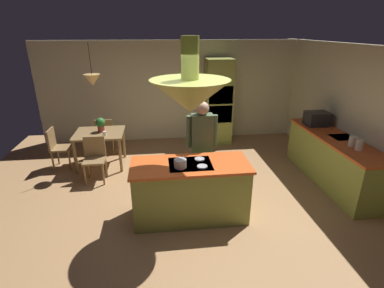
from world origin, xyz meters
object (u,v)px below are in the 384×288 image
Objects in this scene: kitchen_island at (190,190)px; chair_facing_island at (95,156)px; chair_at_corner at (58,145)px; canister_sugar at (353,141)px; chair_by_back_wall at (105,133)px; cup_on_table at (105,133)px; dining_table at (100,137)px; microwave_on_counter at (317,119)px; canister_flour at (359,145)px; person_at_island at (202,143)px; potted_plant_on_table at (101,124)px; cooking_pot_on_cooktop at (180,163)px; oven_tower at (218,102)px.

kitchen_island is 2.06× the size of chair_facing_island.
chair_at_corner is 5.72m from canister_sugar.
chair_by_back_wall reaches higher than cup_on_table.
microwave_on_counter is at bearing -7.01° from dining_table.
kitchen_island is at bearing -51.01° from dining_table.
canister_flour reaches higher than chair_by_back_wall.
person_at_island is at bearing -161.07° from microwave_on_counter.
chair_at_corner is 1.10m from cup_on_table.
cup_on_table is at bearing 160.88° from canister_sugar.
chair_at_corner is 5.78m from canister_flour.
person_at_island is 2.92m from chair_by_back_wall.
potted_plant_on_table is 4.84m from canister_sugar.
chair_by_back_wall is at bearing 133.34° from person_at_island.
cooking_pot_on_cooktop reaches higher than kitchen_island.
dining_table is 5.61× the size of cooking_pot_on_cooktop.
cup_on_table is 4.65m from canister_sugar.
canister_flour is at bearing -60.38° from oven_tower.
microwave_on_counter reaches higher than cup_on_table.
oven_tower is 3.90m from chair_at_corner.
chair_facing_island is 9.67× the size of cup_on_table.
kitchen_island is at bearing 39.09° from cooking_pot_on_cooktop.
canister_sugar is at bearing -58.87° from oven_tower.
canister_sugar reaches higher than kitchen_island.
microwave_on_counter is at bearing -44.36° from oven_tower.
canister_flour is at bearing -109.47° from chair_at_corner.
person_at_island is at bearing -37.71° from potted_plant_on_table.
person_at_island is 1.96× the size of chair_at_corner.
canister_flour is at bearing -21.20° from cup_on_table.
chair_facing_island is 1.00× the size of chair_by_back_wall.
cooking_pot_on_cooktop is (2.42, -2.23, 0.50)m from chair_at_corner.
microwave_on_counter is (4.54, 0.10, 0.56)m from chair_facing_island.
canister_sugar is at bearing -107.77° from chair_at_corner.
potted_plant_on_table is at bearing 142.29° from person_at_island.
canister_flour reaches higher than canister_sugar.
canister_flour reaches higher than potted_plant_on_table.
cup_on_table is at bearing 129.40° from kitchen_island.
oven_tower reaches higher than person_at_island.
person_at_island is at bearing 133.34° from chair_by_back_wall.
kitchen_island is 2.06× the size of chair_at_corner.
chair_by_back_wall is (-1.70, 2.75, 0.04)m from kitchen_island.
canister_sugar is at bearing -6.66° from person_at_island.
oven_tower reaches higher than potted_plant_on_table.
potted_plant_on_table is at bearing -86.46° from chair_at_corner.
canister_sugar is 0.99× the size of cooking_pot_on_cooktop.
microwave_on_counter is at bearing 90.00° from canister_flour.
dining_table is at bearing 172.99° from microwave_on_counter.
dining_table is at bearing 159.05° from canister_sugar.
chair_facing_island is at bearing -90.00° from dining_table.
chair_by_back_wall is (-1.98, 2.09, -0.48)m from person_at_island.
cup_on_table is 0.20× the size of microwave_on_counter.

